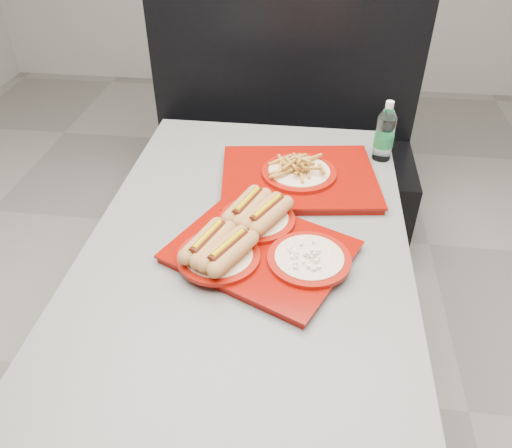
# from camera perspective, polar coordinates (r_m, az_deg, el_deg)

# --- Properties ---
(ground) EXTENTS (6.00, 6.00, 0.00)m
(ground) POSITION_cam_1_polar(r_m,az_deg,el_deg) (1.99, -0.60, -18.26)
(ground) COLOR gray
(ground) RESTS_ON ground
(diner_table) EXTENTS (0.92, 1.42, 0.75)m
(diner_table) POSITION_cam_1_polar(r_m,az_deg,el_deg) (1.54, -0.74, -5.91)
(diner_table) COLOR black
(diner_table) RESTS_ON ground
(booth_bench) EXTENTS (1.30, 0.57, 1.35)m
(booth_bench) POSITION_cam_1_polar(r_m,az_deg,el_deg) (2.54, 2.64, 8.05)
(booth_bench) COLOR black
(booth_bench) RESTS_ON ground
(tray_near) EXTENTS (0.56, 0.51, 0.10)m
(tray_near) POSITION_cam_1_polar(r_m,az_deg,el_deg) (1.35, -0.02, -2.09)
(tray_near) COLOR #7F0A03
(tray_near) RESTS_ON diner_table
(tray_far) EXTENTS (0.55, 0.46, 0.10)m
(tray_far) POSITION_cam_1_polar(r_m,az_deg,el_deg) (1.65, 4.93, 5.68)
(tray_far) COLOR #7F0A03
(tray_far) RESTS_ON diner_table
(water_bottle) EXTENTS (0.07, 0.07, 0.21)m
(water_bottle) POSITION_cam_1_polar(r_m,az_deg,el_deg) (1.81, 14.49, 9.88)
(water_bottle) COLOR silver
(water_bottle) RESTS_ON diner_table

